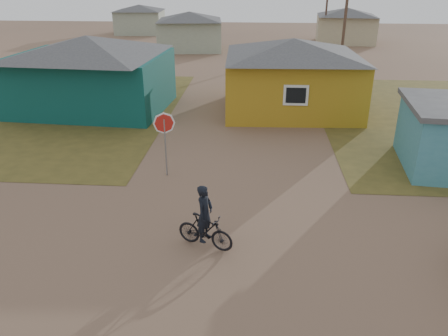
# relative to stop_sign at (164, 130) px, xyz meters

# --- Properties ---
(ground) EXTENTS (120.00, 120.00, 0.00)m
(ground) POSITION_rel_stop_sign_xyz_m (2.70, -5.07, -1.82)
(ground) COLOR brown
(house_teal) EXTENTS (8.93, 7.08, 4.00)m
(house_teal) POSITION_rel_stop_sign_xyz_m (-5.80, 8.43, 0.23)
(house_teal) COLOR #0B3D39
(house_teal) RESTS_ON ground
(house_yellow) EXTENTS (7.72, 6.76, 3.90)m
(house_yellow) POSITION_rel_stop_sign_xyz_m (5.20, 8.93, 0.18)
(house_yellow) COLOR #AC821A
(house_yellow) RESTS_ON ground
(house_pale_west) EXTENTS (7.04, 6.15, 3.60)m
(house_pale_west) POSITION_rel_stop_sign_xyz_m (-3.30, 28.93, 0.04)
(house_pale_west) COLOR #99A28B
(house_pale_west) RESTS_ON ground
(house_beige_east) EXTENTS (6.95, 6.05, 3.60)m
(house_beige_east) POSITION_rel_stop_sign_xyz_m (12.70, 34.93, 0.04)
(house_beige_east) COLOR tan
(house_beige_east) RESTS_ON ground
(house_pale_north) EXTENTS (6.28, 5.81, 3.40)m
(house_pale_north) POSITION_rel_stop_sign_xyz_m (-11.30, 40.93, -0.07)
(house_pale_north) COLOR #99A28B
(house_pale_north) RESTS_ON ground
(utility_pole_near) EXTENTS (1.40, 0.20, 8.00)m
(utility_pole_near) POSITION_rel_stop_sign_xyz_m (9.20, 16.93, 2.32)
(utility_pole_near) COLOR #4F3A2F
(utility_pole_near) RESTS_ON ground
(utility_pole_far) EXTENTS (1.40, 0.20, 8.00)m
(utility_pole_far) POSITION_rel_stop_sign_xyz_m (10.20, 32.93, 2.32)
(utility_pole_far) COLOR #4F3A2F
(utility_pole_far) RESTS_ON ground
(stop_sign) EXTENTS (0.81, 0.13, 2.48)m
(stop_sign) POSITION_rel_stop_sign_xyz_m (0.00, 0.00, 0.00)
(stop_sign) COLOR gray
(stop_sign) RESTS_ON ground
(cyclist) EXTENTS (1.74, 1.04, 1.90)m
(cyclist) POSITION_rel_stop_sign_xyz_m (1.99, -4.60, -1.13)
(cyclist) COLOR black
(cyclist) RESTS_ON ground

